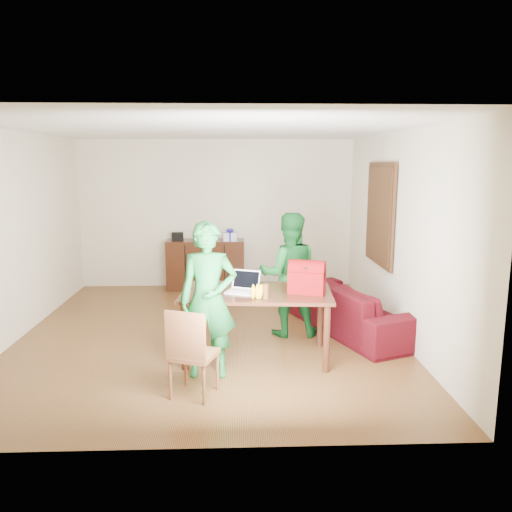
{
  "coord_description": "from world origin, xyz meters",
  "views": [
    {
      "loc": [
        0.39,
        -6.45,
        2.28
      ],
      "look_at": [
        0.6,
        -0.62,
        1.19
      ],
      "focal_mm": 35.0,
      "sensor_mm": 36.0,
      "label": 1
    }
  ],
  "objects_px": {
    "chair": "(194,370)",
    "table": "(257,300)",
    "person_near": "(208,300)",
    "person_far": "(289,274)",
    "bottle": "(266,290)",
    "sofa": "(351,306)",
    "laptop": "(241,289)",
    "red_bag": "(307,280)"
  },
  "relations": [
    {
      "from": "chair",
      "to": "table",
      "type": "bearing_deg",
      "value": 76.35
    },
    {
      "from": "person_near",
      "to": "person_far",
      "type": "bearing_deg",
      "value": 51.22
    },
    {
      "from": "table",
      "to": "bottle",
      "type": "bearing_deg",
      "value": -70.86
    },
    {
      "from": "sofa",
      "to": "bottle",
      "type": "bearing_deg",
      "value": 114.2
    },
    {
      "from": "table",
      "to": "laptop",
      "type": "bearing_deg",
      "value": -154.17
    },
    {
      "from": "person_near",
      "to": "sofa",
      "type": "xyz_separation_m",
      "value": [
        1.88,
        1.43,
        -0.51
      ]
    },
    {
      "from": "table",
      "to": "sofa",
      "type": "relative_size",
      "value": 0.78
    },
    {
      "from": "person_near",
      "to": "laptop",
      "type": "xyz_separation_m",
      "value": [
        0.36,
        0.41,
        0.01
      ]
    },
    {
      "from": "chair",
      "to": "person_far",
      "type": "bearing_deg",
      "value": 78.11
    },
    {
      "from": "person_near",
      "to": "table",
      "type": "bearing_deg",
      "value": 40.96
    },
    {
      "from": "table",
      "to": "person_far",
      "type": "distance_m",
      "value": 0.93
    },
    {
      "from": "red_bag",
      "to": "chair",
      "type": "bearing_deg",
      "value": -127.12
    },
    {
      "from": "table",
      "to": "laptop",
      "type": "height_order",
      "value": "laptop"
    },
    {
      "from": "bottle",
      "to": "sofa",
      "type": "distance_m",
      "value": 1.89
    },
    {
      "from": "person_far",
      "to": "sofa",
      "type": "relative_size",
      "value": 0.72
    },
    {
      "from": "person_near",
      "to": "red_bag",
      "type": "height_order",
      "value": "person_near"
    },
    {
      "from": "table",
      "to": "person_far",
      "type": "height_order",
      "value": "person_far"
    },
    {
      "from": "chair",
      "to": "bottle",
      "type": "distance_m",
      "value": 1.18
    },
    {
      "from": "sofa",
      "to": "laptop",
      "type": "bearing_deg",
      "value": 102.6
    },
    {
      "from": "person_far",
      "to": "laptop",
      "type": "height_order",
      "value": "person_far"
    },
    {
      "from": "bottle",
      "to": "person_far",
      "type": "bearing_deg",
      "value": 71.63
    },
    {
      "from": "table",
      "to": "person_far",
      "type": "bearing_deg",
      "value": 64.47
    },
    {
      "from": "table",
      "to": "red_bag",
      "type": "relative_size",
      "value": 4.41
    },
    {
      "from": "sofa",
      "to": "chair",
      "type": "bearing_deg",
      "value": 112.65
    },
    {
      "from": "table",
      "to": "sofa",
      "type": "distance_m",
      "value": 1.69
    },
    {
      "from": "laptop",
      "to": "sofa",
      "type": "distance_m",
      "value": 1.91
    },
    {
      "from": "person_near",
      "to": "person_far",
      "type": "height_order",
      "value": "person_near"
    },
    {
      "from": "person_near",
      "to": "laptop",
      "type": "relative_size",
      "value": 4.21
    },
    {
      "from": "table",
      "to": "chair",
      "type": "relative_size",
      "value": 1.98
    },
    {
      "from": "person_far",
      "to": "chair",
      "type": "bearing_deg",
      "value": 58.72
    },
    {
      "from": "person_far",
      "to": "laptop",
      "type": "relative_size",
      "value": 4.12
    },
    {
      "from": "person_far",
      "to": "red_bag",
      "type": "height_order",
      "value": "person_far"
    },
    {
      "from": "person_near",
      "to": "bottle",
      "type": "xyz_separation_m",
      "value": [
        0.62,
        0.15,
        0.06
      ]
    },
    {
      "from": "person_far",
      "to": "table",
      "type": "bearing_deg",
      "value": 60.98
    },
    {
      "from": "red_bag",
      "to": "sofa",
      "type": "height_order",
      "value": "red_bag"
    },
    {
      "from": "chair",
      "to": "red_bag",
      "type": "distance_m",
      "value": 1.66
    },
    {
      "from": "table",
      "to": "sofa",
      "type": "height_order",
      "value": "table"
    },
    {
      "from": "person_near",
      "to": "laptop",
      "type": "bearing_deg",
      "value": 47.96
    },
    {
      "from": "person_far",
      "to": "bottle",
      "type": "relative_size",
      "value": 8.67
    },
    {
      "from": "table",
      "to": "red_bag",
      "type": "bearing_deg",
      "value": -6.16
    },
    {
      "from": "laptop",
      "to": "bottle",
      "type": "bearing_deg",
      "value": -22.99
    },
    {
      "from": "chair",
      "to": "red_bag",
      "type": "height_order",
      "value": "red_bag"
    }
  ]
}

